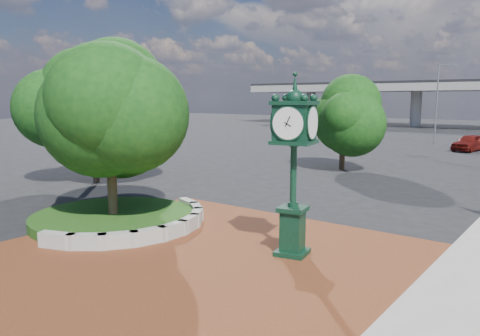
% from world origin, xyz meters
% --- Properties ---
extents(ground, '(200.00, 200.00, 0.00)m').
position_xyz_m(ground, '(0.00, 0.00, 0.00)').
color(ground, black).
rests_on(ground, ground).
extents(plaza, '(12.00, 12.00, 0.04)m').
position_xyz_m(plaza, '(0.00, -1.00, 0.02)').
color(plaza, brown).
rests_on(plaza, ground).
extents(planter_wall, '(2.96, 6.77, 0.54)m').
position_xyz_m(planter_wall, '(-2.71, -0.00, 0.27)').
color(planter_wall, '#9E9B93').
rests_on(planter_wall, ground).
extents(grass_bed, '(6.10, 6.10, 0.40)m').
position_xyz_m(grass_bed, '(-5.00, 0.00, 0.20)').
color(grass_bed, '#184112').
rests_on(grass_bed, ground).
extents(tree_planter, '(5.20, 5.20, 6.33)m').
position_xyz_m(tree_planter, '(-5.00, 0.00, 3.72)').
color(tree_planter, '#38281C').
rests_on(tree_planter, ground).
extents(tree_northwest, '(5.60, 5.60, 6.93)m').
position_xyz_m(tree_northwest, '(-13.00, 5.00, 4.12)').
color(tree_northwest, '#38281C').
rests_on(tree_northwest, ground).
extents(tree_street, '(4.40, 4.40, 5.45)m').
position_xyz_m(tree_street, '(-4.00, 18.00, 3.24)').
color(tree_street, '#38281C').
rests_on(tree_street, ground).
extents(post_clock, '(1.30, 1.30, 5.42)m').
position_xyz_m(post_clock, '(2.34, 0.98, 2.98)').
color(post_clock, black).
rests_on(post_clock, ground).
extents(parked_car, '(2.68, 4.77, 1.53)m').
position_xyz_m(parked_car, '(0.41, 35.29, 0.77)').
color(parked_car, '#5C110D').
rests_on(parked_car, ground).
extents(street_lamp_far, '(1.83, 0.46, 8.19)m').
position_xyz_m(street_lamp_far, '(-3.75, 40.22, 4.80)').
color(street_lamp_far, slate).
rests_on(street_lamp_far, ground).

